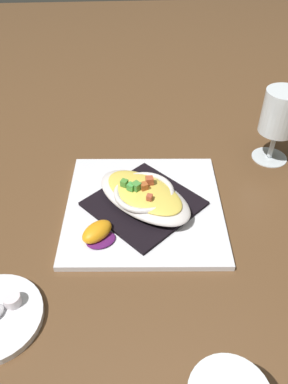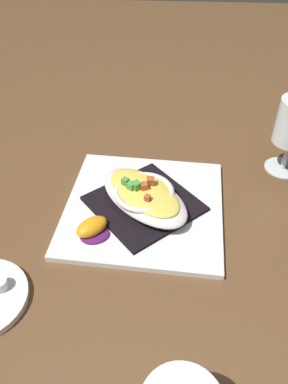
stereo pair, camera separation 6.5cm
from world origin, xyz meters
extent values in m
plane|color=brown|center=(0.00, 0.00, 0.00)|extent=(2.60, 2.60, 0.00)
cube|color=white|center=(0.00, 0.00, 0.01)|extent=(0.29, 0.29, 0.01)
cube|color=black|center=(0.00, 0.00, 0.01)|extent=(0.23, 0.23, 0.01)
ellipsoid|color=silver|center=(0.00, 0.00, 0.03)|extent=(0.20, 0.20, 0.03)
torus|color=silver|center=(0.00, 0.00, 0.04)|extent=(0.15, 0.15, 0.01)
ellipsoid|color=#E9CC50|center=(0.00, 0.00, 0.04)|extent=(0.16, 0.16, 0.01)
cube|color=#B55828|center=(0.00, 0.00, 0.05)|extent=(0.01, 0.01, 0.01)
cube|color=green|center=(0.00, -0.02, 0.05)|extent=(0.02, 0.02, 0.01)
cube|color=#BB5131|center=(-0.01, 0.01, 0.05)|extent=(0.01, 0.01, 0.01)
cube|color=#4C983E|center=(0.00, -0.01, 0.05)|extent=(0.02, 0.02, 0.01)
cube|color=#4C9436|center=(-0.01, -0.03, 0.05)|extent=(0.01, 0.01, 0.01)
cube|color=#B95033|center=(0.03, 0.01, 0.05)|extent=(0.01, 0.01, 0.01)
ellipsoid|color=#541859|center=(0.08, -0.07, 0.01)|extent=(0.05, 0.06, 0.01)
ellipsoid|color=orange|center=(0.07, -0.08, 0.02)|extent=(0.06, 0.06, 0.02)
cylinder|color=white|center=(-0.14, 0.27, 0.00)|extent=(0.07, 0.07, 0.00)
cylinder|color=white|center=(-0.14, 0.27, 0.03)|extent=(0.01, 0.01, 0.06)
camera|label=1|loc=(0.49, -0.03, 0.47)|focal=35.97mm
camera|label=2|loc=(0.49, 0.03, 0.47)|focal=35.97mm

